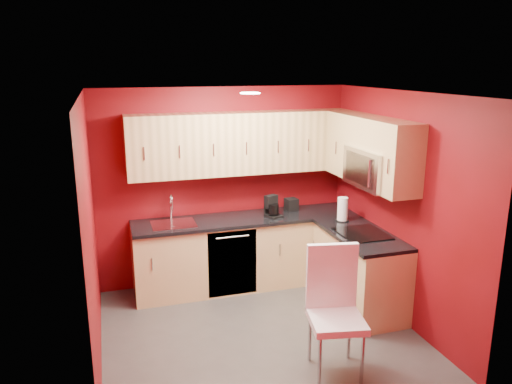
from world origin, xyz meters
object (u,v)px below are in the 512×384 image
coffee_maker (274,207)px  napkin_holder (291,204)px  dining_chair (337,314)px  microwave (375,168)px  sink (173,221)px  paper_towel (343,209)px

coffee_maker → napkin_holder: bearing=13.4°
coffee_maker → dining_chair: size_ratio=0.23×
microwave → sink: 2.43m
sink → paper_towel: size_ratio=1.78×
sink → dining_chair: bearing=-60.5°
dining_chair → coffee_maker: bearing=98.8°
napkin_holder → coffee_maker: bearing=-146.5°
napkin_holder → dining_chair: (-0.39, -2.17, -0.40)m
microwave → sink: (-2.09, 1.00, -0.72)m
coffee_maker → paper_towel: 0.85m
coffee_maker → dining_chair: bearing=-112.3°
sink → microwave: bearing=-25.6°
napkin_holder → paper_towel: 0.75m
paper_towel → dining_chair: paper_towel is taller
paper_towel → coffee_maker: bearing=152.2°
coffee_maker → napkin_holder: (0.32, 0.21, -0.05)m
napkin_holder → dining_chair: 2.24m
napkin_holder → sink: bearing=-176.0°
microwave → napkin_holder: microwave is taller
microwave → coffee_maker: size_ratio=2.83×
microwave → dining_chair: bearing=-131.4°
coffee_maker → paper_towel: bearing=-47.9°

